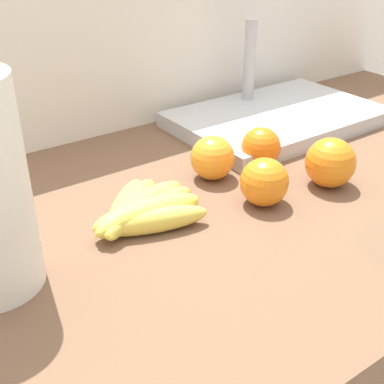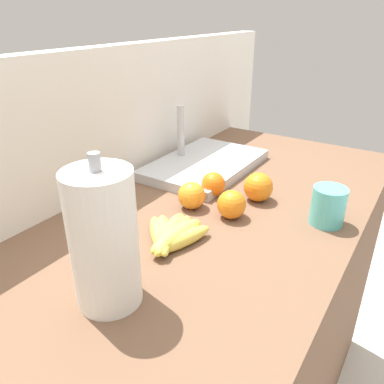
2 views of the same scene
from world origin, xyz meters
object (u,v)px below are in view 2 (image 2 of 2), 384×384
object	(u,v)px
mug	(328,206)
banana_bunch	(171,235)
orange_back_right	(213,184)
orange_center	(231,204)
sink_basin	(204,164)
orange_far_right	(258,187)
orange_right	(192,195)
paper_towel_roll	(104,240)

from	to	relation	value
mug	banana_bunch	bearing A→B (deg)	136.27
orange_back_right	orange_center	xyz separation A→B (m)	(-0.09, -0.10, 0.00)
banana_bunch	orange_back_right	distance (m)	0.27
orange_back_right	mug	xyz separation A→B (m)	(0.02, -0.31, 0.01)
orange_center	sink_basin	xyz separation A→B (m)	(0.24, 0.23, -0.02)
orange_far_right	orange_back_right	bearing A→B (deg)	108.45
orange_center	orange_right	size ratio (longest dim) A/B	1.01
orange_right	sink_basin	distance (m)	0.28
orange_back_right	sink_basin	world-z (taller)	sink_basin
orange_far_right	paper_towel_roll	size ratio (longest dim) A/B	0.28
orange_back_right	orange_right	xyz separation A→B (m)	(-0.10, 0.01, 0.00)
orange_far_right	orange_center	size ratio (longest dim) A/B	1.09
orange_center	paper_towel_roll	distance (m)	0.40
banana_bunch	orange_right	bearing A→B (deg)	18.00
banana_bunch	orange_center	world-z (taller)	orange_center
banana_bunch	orange_far_right	size ratio (longest dim) A/B	2.24
orange_far_right	paper_towel_roll	bearing A→B (deg)	173.31
orange_back_right	paper_towel_roll	world-z (taller)	paper_towel_roll
orange_right	mug	xyz separation A→B (m)	(0.11, -0.32, 0.01)
banana_bunch	sink_basin	world-z (taller)	sink_basin
mug	orange_right	bearing A→B (deg)	109.33
sink_basin	orange_right	bearing A→B (deg)	-155.59
mug	sink_basin	bearing A→B (deg)	72.09
banana_bunch	paper_towel_roll	distance (m)	0.23
banana_bunch	orange_back_right	xyz separation A→B (m)	(0.26, 0.04, 0.01)
orange_right	mug	bearing A→B (deg)	-70.67
banana_bunch	mug	size ratio (longest dim) A/B	1.88
orange_far_right	paper_towel_roll	world-z (taller)	paper_towel_roll
orange_back_right	mug	distance (m)	0.31
orange_back_right	orange_far_right	bearing A→B (deg)	-71.55
orange_center	mug	size ratio (longest dim) A/B	0.77
orange_right	banana_bunch	bearing A→B (deg)	-162.00
orange_right	sink_basin	xyz separation A→B (m)	(0.25, 0.12, -0.02)
sink_basin	banana_bunch	bearing A→B (deg)	-158.07
banana_bunch	orange_far_right	world-z (taller)	orange_far_right
orange_back_right	orange_right	world-z (taller)	orange_right
paper_towel_roll	mug	world-z (taller)	paper_towel_roll
paper_towel_roll	sink_basin	bearing A→B (deg)	16.22
orange_back_right	sink_basin	size ratio (longest dim) A/B	0.16
orange_far_right	sink_basin	size ratio (longest dim) A/B	0.19
orange_back_right	orange_center	world-z (taller)	orange_center
banana_bunch	orange_right	size ratio (longest dim) A/B	2.47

